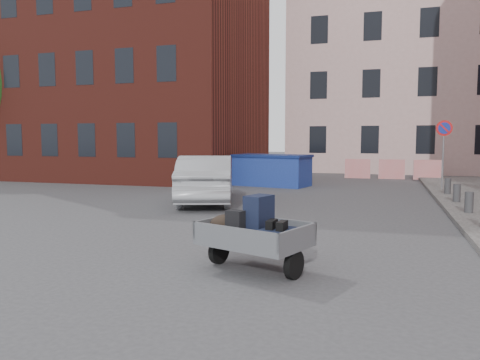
% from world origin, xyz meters
% --- Properties ---
extents(ground, '(120.00, 120.00, 0.00)m').
position_xyz_m(ground, '(0.00, 0.00, 0.00)').
color(ground, '#38383A').
rests_on(ground, ground).
extents(building_brick, '(12.00, 10.00, 14.00)m').
position_xyz_m(building_brick, '(-9.00, 13.00, 7.00)').
color(building_brick, '#591E16').
rests_on(building_brick, ground).
extents(building_pink, '(16.00, 8.00, 14.00)m').
position_xyz_m(building_pink, '(6.00, 22.00, 7.00)').
color(building_pink, '#C29B95').
rests_on(building_pink, ground).
extents(far_building, '(6.00, 6.00, 8.00)m').
position_xyz_m(far_building, '(-20.00, 22.00, 4.00)').
color(far_building, maroon).
rests_on(far_building, ground).
extents(no_parking_sign, '(0.60, 0.09, 2.65)m').
position_xyz_m(no_parking_sign, '(6.00, 9.48, 2.01)').
color(no_parking_sign, gray).
rests_on(no_parking_sign, sidewalk).
extents(bollards, '(0.22, 9.02, 0.55)m').
position_xyz_m(bollards, '(6.00, 3.40, 0.40)').
color(bollards, '#3A3A3D').
rests_on(bollards, sidewalk).
extents(barriers, '(4.70, 0.18, 1.00)m').
position_xyz_m(barriers, '(4.20, 15.00, 0.50)').
color(barriers, red).
rests_on(barriers, ground).
extents(trailer, '(1.88, 1.98, 1.20)m').
position_xyz_m(trailer, '(1.90, -3.14, 0.61)').
color(trailer, black).
rests_on(trailer, ground).
extents(dumpster, '(3.55, 2.33, 1.37)m').
position_xyz_m(dumpster, '(-0.89, 9.87, 0.69)').
color(dumpster, navy).
rests_on(dumpster, ground).
extents(silver_car, '(2.99, 4.93, 1.53)m').
position_xyz_m(silver_car, '(-1.67, 3.95, 0.77)').
color(silver_car, '#989A9F').
rests_on(silver_car, ground).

